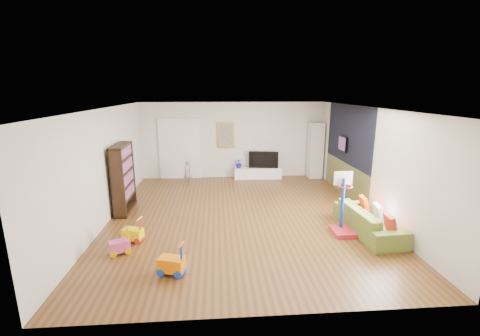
{
  "coord_description": "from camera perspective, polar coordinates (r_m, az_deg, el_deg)",
  "views": [
    {
      "loc": [
        -0.61,
        -7.63,
        3.12
      ],
      "look_at": [
        0.0,
        0.4,
        1.15
      ],
      "focal_mm": 24.0,
      "sensor_mm": 36.0,
      "label": 1
    }
  ],
  "objects": [
    {
      "name": "floor",
      "position": [
        8.26,
        0.21,
        -8.43
      ],
      "size": [
        6.5,
        7.5,
        0.0
      ],
      "primitive_type": "cube",
      "color": "brown",
      "rests_on": "ground"
    },
    {
      "name": "ceiling",
      "position": [
        7.66,
        0.23,
        10.61
      ],
      "size": [
        6.5,
        7.5,
        0.0
      ],
      "primitive_type": "cube",
      "color": "white",
      "rests_on": "ground"
    },
    {
      "name": "wall_back",
      "position": [
        11.53,
        -1.26,
        4.93
      ],
      "size": [
        6.5,
        0.0,
        2.7
      ],
      "primitive_type": "cube",
      "color": "silver",
      "rests_on": "ground"
    },
    {
      "name": "wall_front",
      "position": [
        4.31,
        4.24,
        -10.59
      ],
      "size": [
        6.5,
        0.0,
        2.7
      ],
      "primitive_type": "cube",
      "color": "beige",
      "rests_on": "ground"
    },
    {
      "name": "wall_left",
      "position": [
        8.26,
        -22.86,
        0.28
      ],
      "size": [
        0.0,
        7.5,
        2.7
      ],
      "primitive_type": "cube",
      "color": "white",
      "rests_on": "ground"
    },
    {
      "name": "wall_right",
      "position": [
        8.73,
        22.01,
        1.03
      ],
      "size": [
        0.0,
        7.5,
        2.7
      ],
      "primitive_type": "cube",
      "color": "silver",
      "rests_on": "ground"
    },
    {
      "name": "navy_accent",
      "position": [
        9.89,
        18.67,
        5.66
      ],
      "size": [
        0.01,
        3.2,
        1.7
      ],
      "primitive_type": "cube",
      "color": "black",
      "rests_on": "wall_right"
    },
    {
      "name": "olive_wainscot",
      "position": [
        10.15,
        18.08,
        -1.89
      ],
      "size": [
        0.01,
        3.2,
        1.0
      ],
      "primitive_type": "cube",
      "color": "brown",
      "rests_on": "wall_right"
    },
    {
      "name": "doorway",
      "position": [
        11.6,
        -10.67,
        3.24
      ],
      "size": [
        1.45,
        0.06,
        2.1
      ],
      "primitive_type": "cube",
      "color": "white",
      "rests_on": "ground"
    },
    {
      "name": "painting_back",
      "position": [
        11.45,
        -2.51,
        5.87
      ],
      "size": [
        0.62,
        0.06,
        0.92
      ],
      "primitive_type": "cube",
      "color": "gold",
      "rests_on": "wall_back"
    },
    {
      "name": "artwork_right",
      "position": [
        10.09,
        17.76,
        4.15
      ],
      "size": [
        0.04,
        0.56,
        0.46
      ],
      "primitive_type": "cube",
      "color": "#7F3F8C",
      "rests_on": "wall_right"
    },
    {
      "name": "media_console",
      "position": [
        11.59,
        3.17,
        -0.88
      ],
      "size": [
        1.68,
        0.43,
        0.39
      ],
      "primitive_type": "cube",
      "rotation": [
        0.0,
        0.0,
        -0.01
      ],
      "color": "white",
      "rests_on": "ground"
    },
    {
      "name": "tall_cabinet",
      "position": [
        11.83,
        13.24,
        3.06
      ],
      "size": [
        0.48,
        0.48,
        2.0
      ],
      "primitive_type": "cube",
      "rotation": [
        0.0,
        0.0,
        0.03
      ],
      "color": "silver",
      "rests_on": "ground"
    },
    {
      "name": "bookshelf",
      "position": [
        8.86,
        -20.03,
        -1.71
      ],
      "size": [
        0.35,
        1.22,
        1.77
      ],
      "primitive_type": "cube",
      "rotation": [
        0.0,
        0.0,
        0.03
      ],
      "color": "black",
      "rests_on": "ground"
    },
    {
      "name": "sofa",
      "position": [
        7.78,
        21.88,
        -8.64
      ],
      "size": [
        0.9,
        2.03,
        0.58
      ],
      "primitive_type": "imported",
      "rotation": [
        0.0,
        0.0,
        1.63
      ],
      "color": "olive",
      "rests_on": "ground"
    },
    {
      "name": "basketball_hoop",
      "position": [
        7.38,
        18.17,
        -6.17
      ],
      "size": [
        0.48,
        0.58,
        1.39
      ],
      "primitive_type": "cube",
      "rotation": [
        0.0,
        0.0,
        -0.01
      ],
      "color": "#B8242F",
      "rests_on": "ground"
    },
    {
      "name": "ride_on_yellow",
      "position": [
        7.2,
        -18.57,
        -10.35
      ],
      "size": [
        0.45,
        0.35,
        0.54
      ],
      "primitive_type": "cube",
      "rotation": [
        0.0,
        0.0,
        -0.26
      ],
      "color": "#FFEC00",
      "rests_on": "ground"
    },
    {
      "name": "ride_on_orange",
      "position": [
        5.85,
        -12.11,
        -15.5
      ],
      "size": [
        0.5,
        0.38,
        0.59
      ],
      "primitive_type": "cube",
      "rotation": [
        0.0,
        0.0,
        -0.28
      ],
      "color": "orange",
      "rests_on": "ground"
    },
    {
      "name": "ride_on_pink",
      "position": [
        6.79,
        -20.68,
        -12.14
      ],
      "size": [
        0.45,
        0.37,
        0.51
      ],
      "primitive_type": "cube",
      "rotation": [
        0.0,
        0.0,
        0.42
      ],
      "color": "#D74187",
      "rests_on": "ground"
    },
    {
      "name": "child",
      "position": [
        10.85,
        -9.36,
        -0.81
      ],
      "size": [
        0.37,
        0.36,
        0.85
      ],
      "primitive_type": "imported",
      "rotation": [
        0.0,
        0.0,
        3.85
      ],
      "color": "gray",
      "rests_on": "ground"
    },
    {
      "name": "tv",
      "position": [
        11.54,
        4.21,
        1.59
      ],
      "size": [
        1.06,
        0.31,
        0.6
      ],
      "primitive_type": "imported",
      "rotation": [
        0.0,
        0.0,
        -0.16
      ],
      "color": "black",
      "rests_on": "media_console"
    },
    {
      "name": "vase_plant",
      "position": [
        11.43,
        -0.14,
        0.91
      ],
      "size": [
        0.35,
        0.31,
        0.37
      ],
      "primitive_type": "imported",
      "rotation": [
        0.0,
        0.0,
        -0.05
      ],
      "color": "navy",
      "rests_on": "media_console"
    },
    {
      "name": "pillow_left",
      "position": [
        7.32,
        25.14,
        -8.97
      ],
      "size": [
        0.12,
        0.38,
        0.37
      ],
      "primitive_type": "cube",
      "rotation": [
        0.0,
        0.0,
        -0.07
      ],
      "color": "#AE2519",
      "rests_on": "sofa"
    },
    {
      "name": "pillow_center",
      "position": [
        7.81,
        23.44,
        -7.37
      ],
      "size": [
        0.16,
        0.39,
        0.38
      ],
      "primitive_type": "cube",
      "rotation": [
        0.0,
        0.0,
        -0.15
      ],
      "color": "silver",
      "rests_on": "sofa"
    },
    {
      "name": "pillow_right",
      "position": [
        8.29,
        21.18,
        -5.97
      ],
      "size": [
        0.13,
        0.37,
        0.36
      ],
      "primitive_type": "cube",
      "rotation": [
        0.0,
        0.0,
        -0.09
      ],
      "color": "red",
      "rests_on": "sofa"
    }
  ]
}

